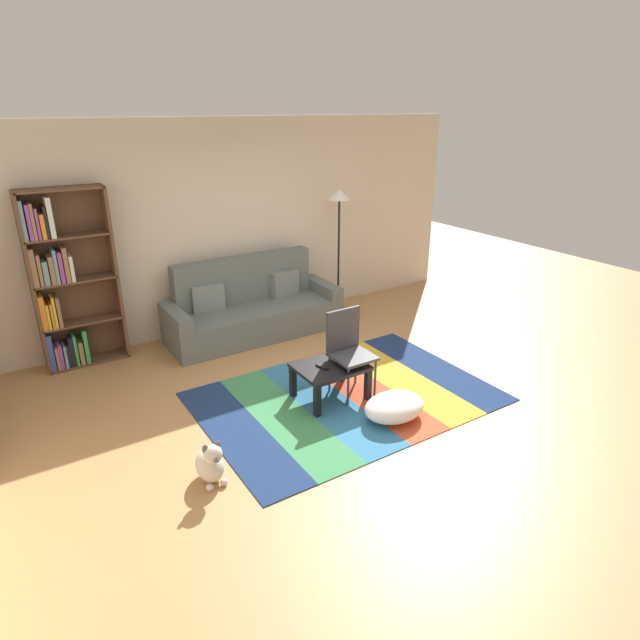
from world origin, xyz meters
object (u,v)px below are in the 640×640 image
(tv_remote, at_px, (322,367))
(folding_chair, at_px, (348,345))
(couch, at_px, (252,309))
(coffee_table, at_px, (330,371))
(pouf, at_px, (394,407))
(standing_lamp, at_px, (339,211))
(dog, at_px, (210,464))
(bookshelf, at_px, (64,284))

(tv_remote, relative_size, folding_chair, 0.17)
(couch, height_order, tv_remote, couch)
(coffee_table, relative_size, pouf, 1.10)
(pouf, relative_size, folding_chair, 0.70)
(couch, xyz_separation_m, standing_lamp, (1.41, 0.07, 1.14))
(pouf, relative_size, tv_remote, 4.18)
(couch, relative_size, standing_lamp, 1.28)
(pouf, xyz_separation_m, tv_remote, (-0.40, 0.66, 0.26))
(tv_remote, bearing_deg, couch, 77.33)
(pouf, distance_m, dog, 1.84)
(couch, bearing_deg, bookshelf, 172.40)
(pouf, bearing_deg, folding_chair, 95.91)
(couch, bearing_deg, tv_remote, -94.91)
(coffee_table, bearing_deg, couch, 87.98)
(couch, height_order, coffee_table, couch)
(coffee_table, bearing_deg, tv_remote, 179.34)
(tv_remote, bearing_deg, bookshelf, 123.40)
(couch, relative_size, bookshelf, 1.12)
(pouf, bearing_deg, tv_remote, 121.21)
(bookshelf, bearing_deg, standing_lamp, -3.45)
(coffee_table, height_order, folding_chair, folding_chair)
(standing_lamp, distance_m, folding_chair, 2.55)
(folding_chair, bearing_deg, pouf, -31.88)
(dog, bearing_deg, pouf, -2.52)
(folding_chair, bearing_deg, bookshelf, -171.87)
(folding_chair, bearing_deg, dog, -108.84)
(couch, distance_m, coffee_table, 1.96)
(pouf, bearing_deg, bookshelf, 129.12)
(couch, xyz_separation_m, folding_chair, (0.16, -1.94, 0.20))
(couch, distance_m, folding_chair, 1.95)
(couch, relative_size, tv_remote, 15.07)
(coffee_table, xyz_separation_m, dog, (-1.54, -0.58, -0.15))
(dog, bearing_deg, folding_chair, 18.94)
(coffee_table, bearing_deg, folding_chair, 6.11)
(couch, height_order, pouf, couch)
(pouf, height_order, tv_remote, tv_remote)
(standing_lamp, distance_m, tv_remote, 2.80)
(bookshelf, bearing_deg, folding_chair, -44.08)
(couch, bearing_deg, coffee_table, -92.02)
(standing_lamp, height_order, tv_remote, standing_lamp)
(folding_chair, bearing_deg, couch, 147.01)
(bookshelf, height_order, standing_lamp, bookshelf)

